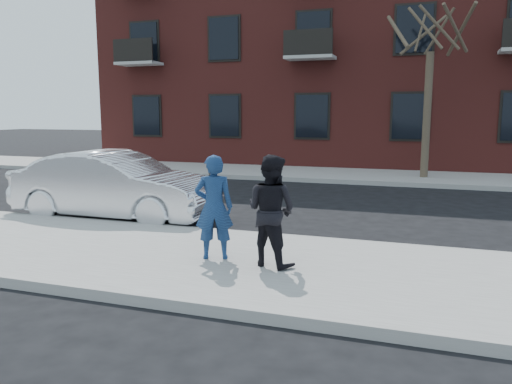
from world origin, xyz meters
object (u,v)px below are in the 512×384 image
(man_hoodie, at_px, (214,207))
(man_peacoat, at_px, (271,210))
(street_tree, at_px, (432,15))
(silver_sedan, at_px, (115,186))

(man_hoodie, relative_size, man_peacoat, 0.98)
(street_tree, relative_size, man_hoodie, 4.27)
(silver_sedan, relative_size, man_peacoat, 2.83)
(street_tree, distance_m, silver_sedan, 11.85)
(silver_sedan, relative_size, man_hoodie, 2.88)
(man_hoodie, bearing_deg, silver_sedan, -57.34)
(street_tree, xyz_separation_m, man_hoodie, (-3.00, -11.23, -4.58))
(silver_sedan, xyz_separation_m, man_hoodie, (3.48, -2.53, 0.19))
(street_tree, bearing_deg, man_hoodie, -104.95)
(man_hoodie, height_order, man_peacoat, man_peacoat)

